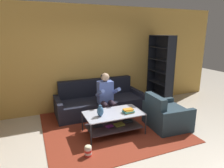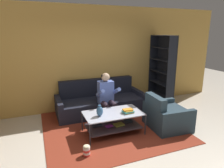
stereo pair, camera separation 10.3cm
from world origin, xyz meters
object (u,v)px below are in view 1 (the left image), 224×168
object	(u,v)px
person_seated_center	(107,96)
popcorn_tub	(88,151)
coffee_table	(114,120)
couch	(100,102)
bookshelf	(160,75)
armchair	(166,116)
vase	(100,111)
book_stack	(128,111)

from	to	relation	value
person_seated_center	popcorn_tub	xyz separation A→B (m)	(-0.88, -1.34, -0.54)
coffee_table	couch	bearing A→B (deg)	84.65
bookshelf	armchair	distance (m)	1.69
vase	armchair	xyz separation A→B (m)	(1.58, -0.14, -0.31)
coffee_table	armchair	world-z (taller)	armchair
person_seated_center	book_stack	size ratio (longest dim) A/B	4.81
person_seated_center	popcorn_tub	distance (m)	1.70
person_seated_center	armchair	bearing A→B (deg)	-38.88
coffee_table	popcorn_tub	xyz separation A→B (m)	(-0.77, -0.63, -0.21)
coffee_table	bookshelf	distance (m)	2.41
couch	popcorn_tub	size ratio (longest dim) A/B	11.08
person_seated_center	book_stack	xyz separation A→B (m)	(0.18, -0.83, -0.13)
coffee_table	popcorn_tub	size ratio (longest dim) A/B	5.81
book_stack	popcorn_tub	bearing A→B (deg)	-154.34
vase	person_seated_center	bearing A→B (deg)	60.11
bookshelf	vase	bearing A→B (deg)	-152.83
vase	bookshelf	world-z (taller)	bookshelf
coffee_table	popcorn_tub	distance (m)	1.01
book_stack	bookshelf	xyz separation A→B (m)	(1.73, 1.27, 0.42)
couch	bookshelf	distance (m)	2.02
person_seated_center	vase	size ratio (longest dim) A/B	5.00
couch	vase	world-z (taller)	couch
vase	popcorn_tub	size ratio (longest dim) A/B	1.10
coffee_table	book_stack	bearing A→B (deg)	-21.57
coffee_table	armchair	size ratio (longest dim) A/B	1.31
couch	coffee_table	size ratio (longest dim) A/B	1.91
book_stack	couch	bearing A→B (deg)	97.45
person_seated_center	book_stack	bearing A→B (deg)	-77.72
person_seated_center	vase	distance (m)	0.89
coffee_table	armchair	bearing A→B (deg)	-9.15
person_seated_center	armchair	world-z (taller)	person_seated_center
armchair	coffee_table	bearing A→B (deg)	170.85
couch	person_seated_center	xyz separation A→B (m)	(0.00, -0.55, 0.36)
vase	bookshelf	bearing A→B (deg)	27.17
couch	popcorn_tub	xyz separation A→B (m)	(-0.88, -1.90, -0.18)
armchair	bookshelf	bearing A→B (deg)	60.17
coffee_table	book_stack	world-z (taller)	book_stack
coffee_table	popcorn_tub	bearing A→B (deg)	-140.55
armchair	person_seated_center	bearing A→B (deg)	141.12
person_seated_center	coffee_table	world-z (taller)	person_seated_center
book_stack	coffee_table	bearing A→B (deg)	158.43
vase	book_stack	xyz separation A→B (m)	(0.62, -0.06, -0.07)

